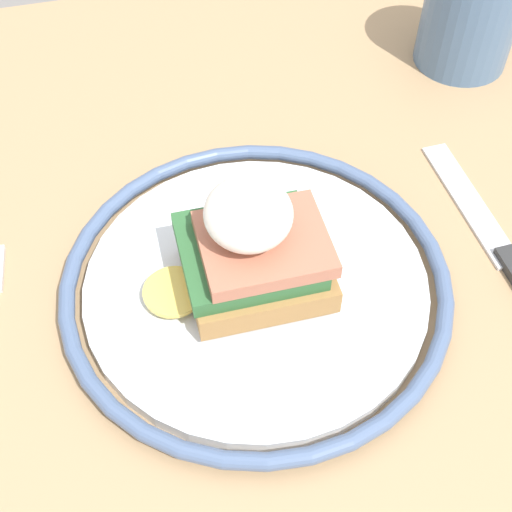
# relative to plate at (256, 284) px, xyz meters

# --- Properties ---
(dining_table) EXTENTS (1.15, 0.81, 0.75)m
(dining_table) POSITION_rel_plate_xyz_m (-0.04, -0.05, -0.11)
(dining_table) COLOR tan
(dining_table) RESTS_ON ground_plane
(plate) EXTENTS (0.24, 0.24, 0.02)m
(plate) POSITION_rel_plate_xyz_m (0.00, 0.00, 0.00)
(plate) COLOR silver
(plate) RESTS_ON dining_table
(sandwich) EXTENTS (0.11, 0.07, 0.07)m
(sandwich) POSITION_rel_plate_xyz_m (-0.00, 0.00, 0.04)
(sandwich) COLOR #9E703D
(sandwich) RESTS_ON plate
(knife) EXTENTS (0.02, 0.19, 0.01)m
(knife) POSITION_rel_plate_xyz_m (0.16, -0.01, -0.01)
(knife) COLOR #2D2D2D
(knife) RESTS_ON dining_table
(cup) EXTENTS (0.07, 0.07, 0.08)m
(cup) POSITION_rel_plate_xyz_m (0.22, 0.19, 0.04)
(cup) COLOR slate
(cup) RESTS_ON dining_table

